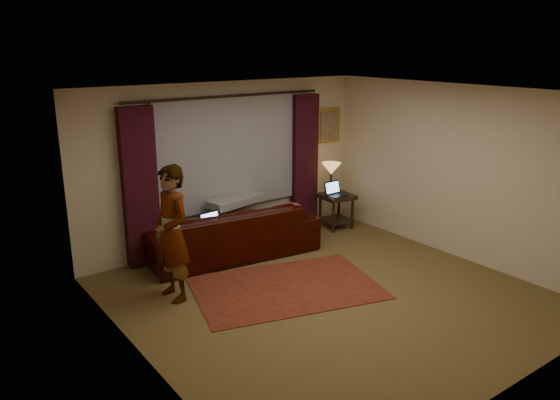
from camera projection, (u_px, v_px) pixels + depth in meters
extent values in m
cube|color=brown|center=(328.00, 296.00, 7.09)|extent=(5.00, 5.00, 0.01)
cube|color=silver|center=(334.00, 93.00, 6.36)|extent=(5.00, 5.00, 0.02)
cube|color=beige|center=(227.00, 165.00, 8.66)|extent=(5.00, 0.02, 2.60)
cube|color=beige|center=(520.00, 263.00, 4.79)|extent=(5.00, 0.02, 2.60)
cube|color=beige|center=(138.00, 242.00, 5.30)|extent=(0.02, 5.00, 2.60)
cube|color=beige|center=(457.00, 172.00, 8.14)|extent=(0.02, 5.00, 2.60)
cube|color=#95959C|center=(228.00, 153.00, 8.56)|extent=(2.50, 0.05, 1.80)
cube|color=#350D17|center=(140.00, 188.00, 7.75)|extent=(0.50, 0.14, 2.30)
cube|color=#350D17|center=(304.00, 161.00, 9.46)|extent=(0.50, 0.14, 2.30)
cylinder|color=black|center=(228.00, 96.00, 8.27)|extent=(0.04, 0.04, 3.40)
cube|color=gold|center=(328.00, 125.00, 9.70)|extent=(0.50, 0.04, 0.60)
imported|color=black|center=(232.00, 223.00, 8.30)|extent=(2.72, 1.43, 1.05)
cube|color=gray|center=(235.00, 183.00, 8.48)|extent=(1.00, 0.57, 0.11)
ellipsoid|color=brown|center=(288.00, 210.00, 8.59)|extent=(0.53, 0.44, 0.20)
cube|color=maroon|center=(286.00, 287.00, 7.31)|extent=(2.76, 2.21, 0.01)
cube|color=black|center=(336.00, 211.00, 9.63)|extent=(0.58, 0.58, 0.61)
imported|color=gray|center=(172.00, 234.00, 6.80)|extent=(0.55, 0.55, 1.75)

